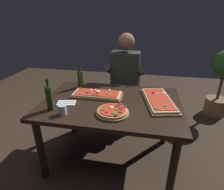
# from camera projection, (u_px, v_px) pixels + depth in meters

# --- Properties ---
(ground_plane) EXTENTS (6.40, 6.40, 0.00)m
(ground_plane) POSITION_uv_depth(u_px,v_px,m) (111.00, 157.00, 2.18)
(ground_plane) COLOR #38281E
(dining_table) EXTENTS (1.40, 0.96, 0.74)m
(dining_table) POSITION_uv_depth(u_px,v_px,m) (111.00, 110.00, 1.92)
(dining_table) COLOR black
(dining_table) RESTS_ON ground_plane
(pizza_rectangular_front) EXTENTS (0.55, 0.24, 0.05)m
(pizza_rectangular_front) POSITION_uv_depth(u_px,v_px,m) (97.00, 94.00, 1.99)
(pizza_rectangular_front) COLOR brown
(pizza_rectangular_front) RESTS_ON dining_table
(pizza_rectangular_left) EXTENTS (0.39, 0.62, 0.05)m
(pizza_rectangular_left) POSITION_uv_depth(u_px,v_px,m) (159.00, 100.00, 1.86)
(pizza_rectangular_left) COLOR olive
(pizza_rectangular_left) RESTS_ON dining_table
(pizza_round_far) EXTENTS (0.30, 0.30, 0.05)m
(pizza_round_far) POSITION_uv_depth(u_px,v_px,m) (113.00, 112.00, 1.65)
(pizza_round_far) COLOR olive
(pizza_round_far) RESTS_ON dining_table
(wine_bottle_dark) EXTENTS (0.07, 0.07, 0.28)m
(wine_bottle_dark) POSITION_uv_depth(u_px,v_px,m) (80.00, 78.00, 2.19)
(wine_bottle_dark) COLOR #233819
(wine_bottle_dark) RESTS_ON dining_table
(oil_bottle_amber) EXTENTS (0.07, 0.07, 0.30)m
(oil_bottle_amber) POSITION_uv_depth(u_px,v_px,m) (50.00, 98.00, 1.68)
(oil_bottle_amber) COLOR #233819
(oil_bottle_amber) RESTS_ON dining_table
(tumbler_near_camera) EXTENTS (0.07, 0.07, 0.09)m
(tumbler_near_camera) POSITION_uv_depth(u_px,v_px,m) (63.00, 110.00, 1.63)
(tumbler_near_camera) COLOR silver
(tumbler_near_camera) RESTS_ON dining_table
(napkin_cutlery_set) EXTENTS (0.20, 0.14, 0.01)m
(napkin_cutlery_set) POSITION_uv_depth(u_px,v_px,m) (66.00, 103.00, 1.84)
(napkin_cutlery_set) COLOR white
(napkin_cutlery_set) RESTS_ON dining_table
(diner_chair) EXTENTS (0.44, 0.44, 0.87)m
(diner_chair) POSITION_uv_depth(u_px,v_px,m) (125.00, 92.00, 2.74)
(diner_chair) COLOR #3D2B1E
(diner_chair) RESTS_ON ground_plane
(seated_diner) EXTENTS (0.53, 0.41, 1.33)m
(seated_diner) POSITION_uv_depth(u_px,v_px,m) (125.00, 78.00, 2.52)
(seated_diner) COLOR #23232D
(seated_diner) RESTS_ON ground_plane
(potted_plant_corner) EXTENTS (0.40, 0.40, 1.06)m
(potted_plant_corner) POSITION_uv_depth(u_px,v_px,m) (222.00, 78.00, 2.85)
(potted_plant_corner) COLOR #846042
(potted_plant_corner) RESTS_ON ground_plane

